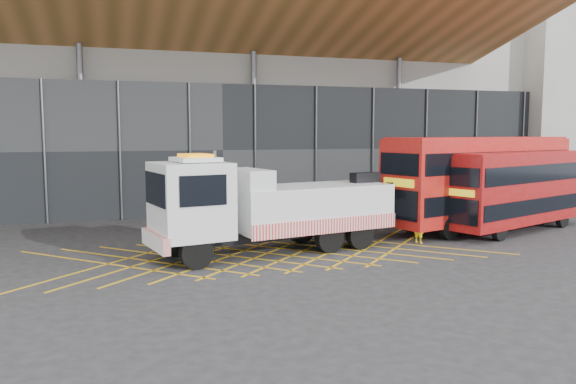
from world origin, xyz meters
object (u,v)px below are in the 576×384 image
object	(u,v)px
recovery_truck	(268,206)
bus_towed	(480,178)
bus_second	(517,187)
worker	(419,227)

from	to	relation	value
recovery_truck	bus_towed	xyz separation A→B (m)	(12.25, 2.43, 0.69)
bus_towed	bus_second	xyz separation A→B (m)	(1.42, -1.15, -0.41)
recovery_truck	bus_second	xyz separation A→B (m)	(13.67, 1.28, 0.28)
bus_towed	worker	distance (m)	5.93
bus_second	bus_towed	bearing A→B (deg)	120.56
worker	bus_second	bearing A→B (deg)	-99.66
bus_second	worker	size ratio (longest dim) A/B	6.79
bus_towed	worker	world-z (taller)	bus_towed
bus_towed	worker	size ratio (longest dim) A/B	8.09
bus_towed	bus_second	size ratio (longest dim) A/B	1.19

